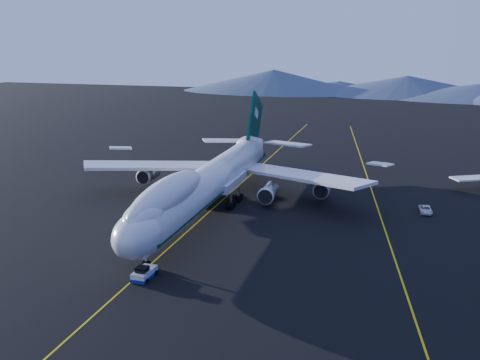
# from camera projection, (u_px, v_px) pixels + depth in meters

# --- Properties ---
(ground) EXTENTS (500.00, 500.00, 0.00)m
(ground) POSITION_uv_depth(u_px,v_px,m) (210.00, 211.00, 99.25)
(ground) COLOR black
(ground) RESTS_ON ground
(taxiway_line_main) EXTENTS (0.25, 220.00, 0.01)m
(taxiway_line_main) POSITION_uv_depth(u_px,v_px,m) (210.00, 211.00, 99.25)
(taxiway_line_main) COLOR yellow
(taxiway_line_main) RESTS_ON ground
(taxiway_line_side) EXTENTS (28.08, 198.09, 0.01)m
(taxiway_line_side) POSITION_uv_depth(u_px,v_px,m) (378.00, 209.00, 100.35)
(taxiway_line_side) COLOR yellow
(taxiway_line_side) RESTS_ON ground
(boeing_747) EXTENTS (59.62, 72.43, 19.37)m
(boeing_747) POSITION_uv_depth(u_px,v_px,m) (209.00, 181.00, 97.80)
(boeing_747) COLOR silver
(boeing_747) RESTS_ON ground
(pushback_tug) EXTENTS (2.52, 4.26, 1.83)m
(pushback_tug) POSITION_uv_depth(u_px,v_px,m) (144.00, 274.00, 71.42)
(pushback_tug) COLOR silver
(pushback_tug) RESTS_ON ground
(service_van) EXTENTS (2.55, 4.75, 1.27)m
(service_van) POSITION_uv_depth(u_px,v_px,m) (425.00, 210.00, 98.27)
(service_van) COLOR silver
(service_van) RESTS_ON ground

